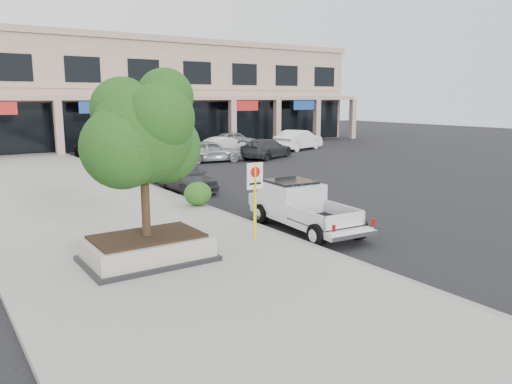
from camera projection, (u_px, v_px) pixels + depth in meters
ground at (324, 232)px, 16.20m from camera, size 120.00×120.00×0.00m
sidewalk at (99, 217)px, 18.05m from camera, size 8.00×52.00×0.15m
curb at (197, 204)px, 20.22m from camera, size 0.20×52.00×0.15m
strip_mall at (150, 93)px, 47.35m from camera, size 40.55×12.43×9.50m
planter at (147, 248)px, 12.89m from camera, size 3.20×2.20×0.68m
planter_tree at (145, 134)px, 12.54m from camera, size 2.90×2.55×4.00m
no_parking_sign at (255, 190)px, 14.68m from camera, size 0.55×0.09×2.30m
hedge at (198, 194)px, 19.48m from camera, size 1.10×0.99×0.93m
pickup_truck at (306, 207)px, 16.29m from camera, size 2.19×5.06×1.56m
curb_car_a at (186, 176)px, 23.26m from camera, size 1.66×4.09×1.39m
curb_car_b at (153, 165)px, 27.12m from camera, size 1.49×4.16×1.37m
curb_car_c at (137, 159)px, 29.69m from camera, size 2.56×5.04×1.40m
curb_car_d at (102, 149)px, 35.18m from camera, size 2.88×5.43×1.45m
lot_car_a at (210, 151)px, 33.77m from camera, size 4.63×2.46×1.50m
lot_car_b at (227, 147)px, 37.30m from camera, size 4.50×1.94×1.44m
lot_car_c at (266, 148)px, 35.92m from camera, size 5.32×3.85×1.43m
lot_car_d at (164, 146)px, 37.32m from camera, size 5.45×2.58×1.50m
lot_car_e at (234, 140)px, 43.16m from camera, size 4.30×1.74×1.46m
lot_car_f at (299, 140)px, 41.78m from camera, size 5.36×3.30×1.67m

